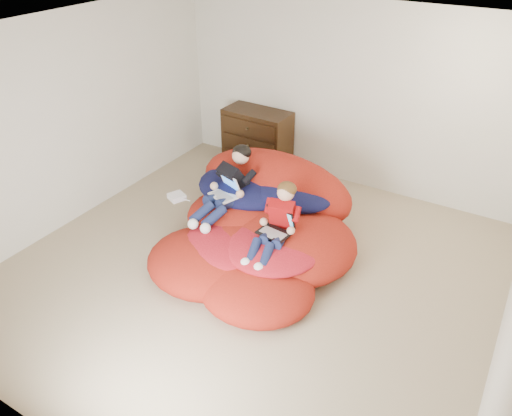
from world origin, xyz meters
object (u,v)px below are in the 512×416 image
Objects in this scene: dresser at (257,139)px; younger_boy at (277,220)px; laptop_white at (226,190)px; older_boy at (229,183)px; laptop_black at (277,226)px; beanbag_pile at (260,225)px.

younger_boy is (1.48, -2.04, 0.18)m from dresser.
laptop_white is (-0.83, 0.27, -0.00)m from younger_boy.
older_boy reaches higher than younger_boy.
laptop_white is (-0.00, -0.07, -0.06)m from older_boy.
older_boy is at bearing -69.27° from dresser.
older_boy is at bearing 90.00° from laptop_white.
laptop_black is (0.83, -0.27, -0.07)m from laptop_white.
laptop_black is at bearing -54.25° from dresser.
older_boy is (-0.45, 0.05, 0.41)m from beanbag_pile.
older_boy is 1.24× the size of younger_boy.
younger_boy is at bearing -17.87° from laptop_white.
beanbag_pile is 0.56m from laptop_black.
laptop_white is at bearing -90.00° from older_boy.
beanbag_pile is at bearing 143.05° from younger_boy.
younger_boy is 2.18× the size of laptop_white.
older_boy is 0.91m from laptop_black.
laptop_black is (1.48, -2.05, 0.11)m from dresser.
older_boy is at bearing 157.82° from younger_boy.
dresser is at bearing 125.75° from laptop_black.
laptop_white is 1.10× the size of laptop_black.
beanbag_pile is 2.92× the size of younger_boy.
older_boy is 2.69× the size of laptop_white.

